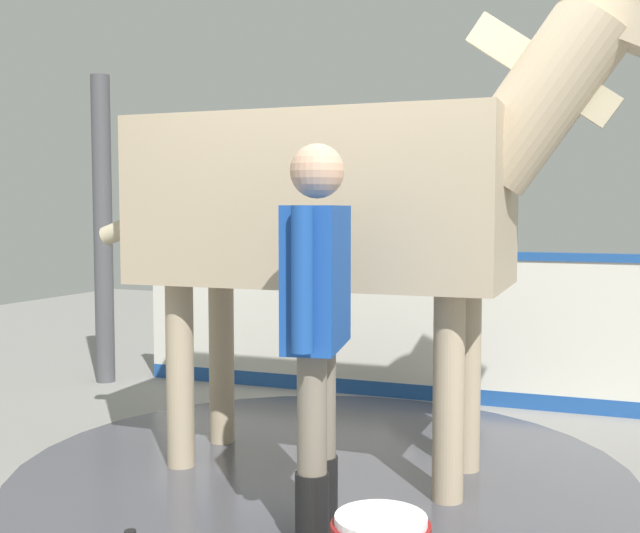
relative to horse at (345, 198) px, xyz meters
The scene contains 6 objects.
ground_plane 1.60m from the horse, 50.10° to the right, with size 16.00×16.00×0.02m, color gray.
wet_patch 1.56m from the horse, behind, with size 3.52×3.52×0.00m, color #4C4C54.
barrier_wall 2.08m from the horse, 97.40° to the left, with size 4.51×0.34×1.17m.
roof_post_far 3.07m from the horse, 154.27° to the left, with size 0.16×0.16×2.61m, color #4C4C51.
horse is the anchor object (origin of this frame).
handler 1.10m from the horse, 75.10° to the right, with size 0.33×0.69×1.78m.
Camera 1 is at (1.43, -3.84, 1.50)m, focal length 44.48 mm.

